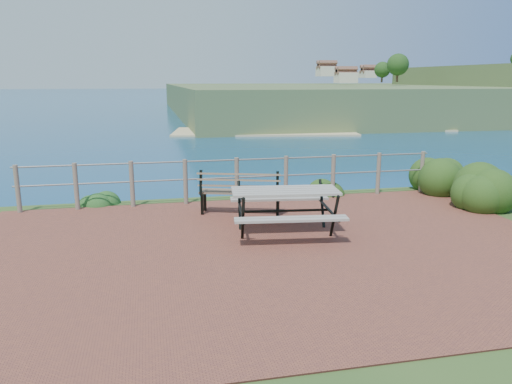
{
  "coord_description": "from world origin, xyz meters",
  "views": [
    {
      "loc": [
        -1.91,
        -7.52,
        2.74
      ],
      "look_at": [
        -0.06,
        1.03,
        0.75
      ],
      "focal_mm": 35.0,
      "sensor_mm": 36.0,
      "label": 1
    }
  ],
  "objects": [
    {
      "name": "ground",
      "position": [
        0.0,
        0.0,
        0.0
      ],
      "size": [
        10.0,
        7.0,
        0.12
      ],
      "primitive_type": "cube",
      "color": "brown",
      "rests_on": "ground"
    },
    {
      "name": "ocean",
      "position": [
        0.0,
        200.0,
        0.0
      ],
      "size": [
        1200.0,
        1200.0,
        0.0
      ],
      "primitive_type": "plane",
      "color": "#156082",
      "rests_on": "ground"
    },
    {
      "name": "safety_railing",
      "position": [
        0.0,
        3.35,
        0.57
      ],
      "size": [
        9.4,
        0.1,
        1.0
      ],
      "color": "#6B5B4C",
      "rests_on": "ground"
    },
    {
      "name": "picnic_table",
      "position": [
        0.42,
        0.82,
        0.51
      ],
      "size": [
        1.97,
        1.63,
        0.8
      ],
      "rotation": [
        0.0,
        0.0,
        -0.12
      ],
      "color": "#A19C91",
      "rests_on": "ground"
    },
    {
      "name": "park_bench",
      "position": [
        -0.11,
        2.29,
        0.62
      ],
      "size": [
        1.71,
        0.9,
        0.94
      ],
      "rotation": [
        0.0,
        0.0,
        -0.31
      ],
      "color": "brown",
      "rests_on": "ground"
    },
    {
      "name": "shrub_right_front",
      "position": [
        4.88,
        1.78,
        0.0
      ],
      "size": [
        1.27,
        1.27,
        1.81
      ],
      "primitive_type": "ellipsoid",
      "color": "#244816",
      "rests_on": "ground"
    },
    {
      "name": "shrub_right_edge",
      "position": [
        5.23,
        3.36,
        0.0
      ],
      "size": [
        1.17,
        1.17,
        1.66
      ],
      "primitive_type": "ellipsoid",
      "color": "#244816",
      "rests_on": "ground"
    },
    {
      "name": "shrub_lip_west",
      "position": [
        -3.01,
        3.94,
        0.0
      ],
      "size": [
        0.75,
        0.75,
        0.48
      ],
      "primitive_type": "ellipsoid",
      "color": "#1D4A1B",
      "rests_on": "ground"
    },
    {
      "name": "shrub_lip_east",
      "position": [
        2.44,
        3.8,
        0.0
      ],
      "size": [
        0.76,
        0.76,
        0.49
      ],
      "primitive_type": "ellipsoid",
      "color": "#244816",
      "rests_on": "ground"
    }
  ]
}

